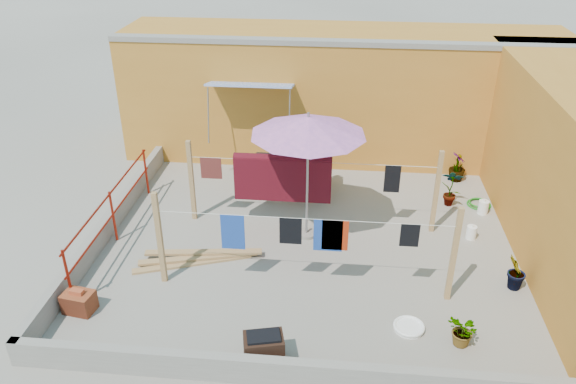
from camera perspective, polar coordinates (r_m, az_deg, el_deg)
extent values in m
plane|color=#9E998E|center=(11.21, 2.06, -5.41)|extent=(80.00, 80.00, 0.00)
cube|color=#BD7829|center=(14.75, 5.41, 9.93)|extent=(11.00, 2.40, 3.20)
cube|color=gray|center=(13.32, 5.64, 14.85)|extent=(11.00, 0.35, 0.12)
cube|color=#2D51B2|center=(13.25, -3.85, 10.81)|extent=(2.00, 0.79, 0.22)
cylinder|color=gray|center=(13.31, -8.09, 7.71)|extent=(0.03, 0.30, 1.28)
cylinder|color=gray|center=(13.00, 0.15, 7.49)|extent=(0.03, 0.30, 1.28)
cube|color=gray|center=(8.31, 0.29, -17.87)|extent=(8.30, 0.16, 0.44)
cube|color=gray|center=(12.00, -17.78, -3.19)|extent=(0.16, 7.30, 0.44)
cylinder|color=maroon|center=(10.10, -21.42, -8.12)|extent=(0.05, 0.05, 1.10)
cylinder|color=maroon|center=(11.59, -17.33, -2.39)|extent=(0.05, 0.05, 1.10)
cylinder|color=maroon|center=(13.22, -14.23, 1.99)|extent=(0.05, 0.05, 1.10)
cylinder|color=maroon|center=(11.36, -17.68, -0.22)|extent=(0.04, 4.20, 0.04)
cylinder|color=maroon|center=(11.57, -17.36, -2.18)|extent=(0.04, 4.20, 0.04)
cube|color=tan|center=(10.01, -12.91, -4.62)|extent=(0.09, 0.09, 1.80)
cube|color=tan|center=(9.73, 16.49, -6.15)|extent=(0.09, 0.09, 1.80)
cube|color=tan|center=(11.59, 14.84, -0.03)|extent=(0.09, 0.09, 1.80)
cube|color=tan|center=(11.82, -9.77, 1.13)|extent=(0.09, 0.09, 1.80)
cylinder|color=silver|center=(9.25, 1.61, -2.72)|extent=(5.00, 0.01, 0.01)
cylinder|color=silver|center=(11.19, 2.47, 3.06)|extent=(5.00, 0.01, 0.01)
cube|color=#470B15|center=(11.42, -0.54, 1.32)|extent=(1.98, 0.22, 0.92)
cube|color=black|center=(11.36, 10.54, 1.32)|extent=(0.31, 0.02, 0.59)
cube|color=#5B231F|center=(11.58, -7.82, 2.42)|extent=(0.44, 0.02, 0.47)
cube|color=#1C409A|center=(9.57, -5.63, -4.06)|extent=(0.41, 0.02, 0.67)
cube|color=black|center=(9.40, 0.26, -3.97)|extent=(0.38, 0.02, 0.50)
cube|color=#AF2A0E|center=(9.39, 4.80, -4.39)|extent=(0.44, 0.02, 0.58)
cube|color=#1C409A|center=(9.40, 4.08, -4.43)|extent=(0.48, 0.02, 0.60)
cube|color=black|center=(9.43, 12.26, -4.32)|extent=(0.31, 0.02, 0.43)
cylinder|color=gray|center=(11.50, 1.87, -4.26)|extent=(0.40, 0.40, 0.07)
cylinder|color=gray|center=(10.89, 1.97, 1.21)|extent=(0.05, 0.05, 2.53)
cone|color=pink|center=(10.42, 2.08, 6.76)|extent=(2.40, 2.40, 0.35)
cylinder|color=gray|center=(10.35, 2.10, 7.77)|extent=(0.04, 0.04, 0.11)
cube|color=black|center=(12.69, 0.40, 2.97)|extent=(1.76, 0.88, 0.07)
cube|color=black|center=(12.65, -3.22, 0.78)|extent=(0.07, 0.07, 0.77)
cube|color=black|center=(13.27, -2.75, 2.17)|extent=(0.07, 0.07, 0.77)
cube|color=black|center=(12.51, 3.74, 0.44)|extent=(0.07, 0.07, 0.77)
cube|color=black|center=(13.14, 3.88, 1.86)|extent=(0.07, 0.07, 0.77)
cube|color=#973D22|center=(10.13, -20.46, -10.44)|extent=(0.54, 0.43, 0.36)
cube|color=#AF4D29|center=(10.00, -20.67, -9.47)|extent=(0.24, 0.14, 0.07)
cube|color=tan|center=(10.81, -9.66, -7.15)|extent=(2.14, 0.91, 0.04)
cube|color=tan|center=(10.85, -9.11, -6.60)|extent=(2.19, 0.73, 0.04)
cube|color=tan|center=(10.90, -8.57, -6.06)|extent=(2.23, 0.43, 0.04)
cube|color=black|center=(8.60, -2.47, -15.72)|extent=(0.66, 0.52, 0.49)
cube|color=black|center=(8.42, -2.50, -14.43)|extent=(0.54, 0.40, 0.04)
cylinder|color=white|center=(9.46, 12.17, -13.32)|extent=(0.48, 0.48, 0.06)
torus|color=white|center=(9.44, 12.19, -13.18)|extent=(0.51, 0.51, 0.05)
cylinder|color=white|center=(11.93, 18.12, -3.92)|extent=(0.20, 0.20, 0.28)
cylinder|color=white|center=(11.85, 18.24, -3.28)|extent=(0.06, 0.06, 0.05)
cylinder|color=white|center=(12.90, 19.22, -1.47)|extent=(0.22, 0.22, 0.30)
cylinder|color=white|center=(12.82, 19.34, -0.81)|extent=(0.06, 0.06, 0.05)
torus|color=#1C7B1B|center=(13.27, 18.82, -1.20)|extent=(0.53, 0.53, 0.04)
torus|color=#1C7B1B|center=(13.26, 18.85, -1.04)|extent=(0.45, 0.45, 0.04)
imported|color=#1B5A19|center=(13.36, 2.83, 2.45)|extent=(0.94, 0.91, 0.80)
imported|color=#1B5A19|center=(14.10, 16.83, 2.46)|extent=(0.45, 0.45, 0.72)
imported|color=#1B5A19|center=(12.89, 16.26, 0.44)|extent=(0.52, 0.41, 0.88)
imported|color=#1B5A19|center=(10.63, 22.19, -7.59)|extent=(0.45, 0.49, 0.71)
imported|color=#1B5A19|center=(9.24, 17.44, -13.40)|extent=(0.59, 0.61, 0.53)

